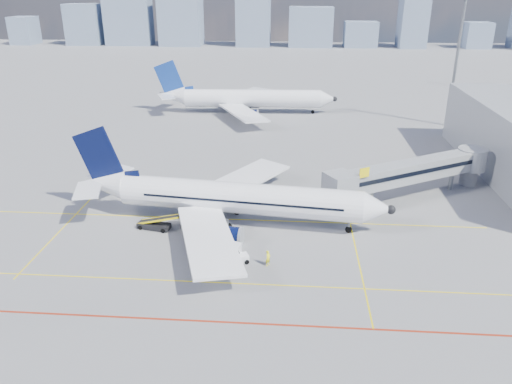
# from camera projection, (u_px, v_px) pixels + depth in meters

# --- Properties ---
(ground) EXTENTS (420.00, 420.00, 0.00)m
(ground) POSITION_uv_depth(u_px,v_px,m) (226.00, 252.00, 53.64)
(ground) COLOR gray
(ground) RESTS_ON ground
(apron_markings) EXTENTS (90.00, 35.12, 0.01)m
(apron_markings) POSITION_uv_depth(u_px,v_px,m) (215.00, 271.00, 50.08)
(apron_markings) COLOR yellow
(apron_markings) RESTS_ON ground
(jet_bridge) EXTENTS (23.55, 15.78, 6.30)m
(jet_bridge) POSITION_uv_depth(u_px,v_px,m) (418.00, 171.00, 66.08)
(jet_bridge) COLOR #96999E
(jet_bridge) RESTS_ON ground
(floodlight_mast_ne) EXTENTS (3.20, 0.61, 25.45)m
(floodlight_mast_ne) POSITION_uv_depth(u_px,v_px,m) (457.00, 57.00, 96.27)
(floodlight_mast_ne) COLOR slate
(floodlight_mast_ne) RESTS_ON ground
(distant_skyline) EXTENTS (246.78, 13.75, 24.52)m
(distant_skyline) POSITION_uv_depth(u_px,v_px,m) (266.00, 23.00, 224.95)
(distant_skyline) COLOR slate
(distant_skyline) RESTS_ON ground
(main_aircraft) EXTENTS (38.30, 33.30, 11.21)m
(main_aircraft) POSITION_uv_depth(u_px,v_px,m) (226.00, 197.00, 59.12)
(main_aircraft) COLOR white
(main_aircraft) RESTS_ON ground
(second_aircraft) EXTENTS (40.01, 34.85, 11.66)m
(second_aircraft) POSITION_uv_depth(u_px,v_px,m) (245.00, 99.00, 109.82)
(second_aircraft) COLOR white
(second_aircraft) RESTS_ON ground
(baggage_tug) EXTENTS (2.33, 1.90, 1.42)m
(baggage_tug) POSITION_uv_depth(u_px,v_px,m) (237.00, 257.00, 51.24)
(baggage_tug) COLOR white
(baggage_tug) RESTS_ON ground
(cargo_dolly) EXTENTS (3.66, 2.31, 1.86)m
(cargo_dolly) POSITION_uv_depth(u_px,v_px,m) (225.00, 250.00, 51.90)
(cargo_dolly) COLOR black
(cargo_dolly) RESTS_ON ground
(belt_loader) EXTENTS (5.59, 2.32, 2.24)m
(belt_loader) POSITION_uv_depth(u_px,v_px,m) (155.00, 225.00, 58.39)
(belt_loader) COLOR black
(belt_loader) RESTS_ON ground
(ramp_worker) EXTENTS (0.67, 0.74, 1.69)m
(ramp_worker) POSITION_uv_depth(u_px,v_px,m) (268.00, 258.00, 50.75)
(ramp_worker) COLOR #FFF41A
(ramp_worker) RESTS_ON ground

